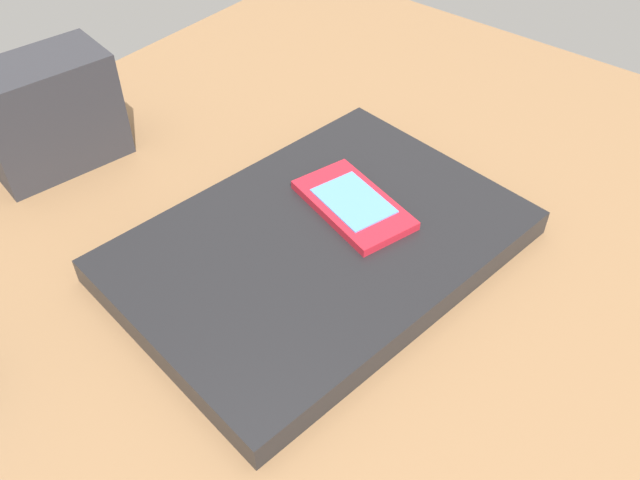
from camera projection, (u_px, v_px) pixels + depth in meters
The scene contains 4 objects.
desk_surface at pixel (225, 306), 59.04cm from camera, with size 120.00×80.00×3.00cm, color olive.
laptop_closed at pixel (320, 246), 60.63cm from camera, with size 35.22×24.58×2.52cm, color black.
cell_phone_on_laptop at pixel (353, 204), 62.19cm from camera, with size 9.33×12.85×0.97cm.
desk_organizer at pixel (49, 114), 68.21cm from camera, with size 13.32×7.46×11.50cm, color #2D2D33.
Camera 1 is at (24.93, 31.00, 46.31)cm, focal length 37.80 mm.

